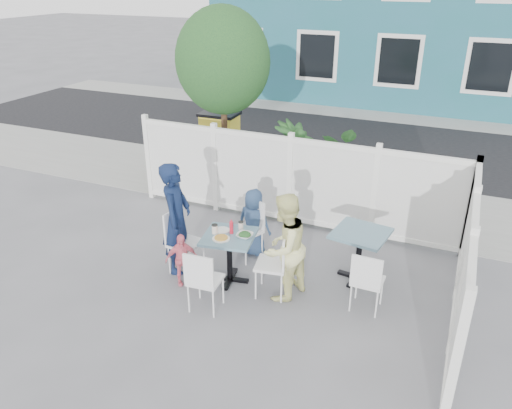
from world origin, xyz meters
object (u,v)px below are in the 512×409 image
at_px(main_table, 229,246).
at_px(chair_back, 250,224).
at_px(boy, 254,222).
at_px(spare_table, 360,243).
at_px(chair_right, 278,259).
at_px(chair_left, 181,236).
at_px(woman, 284,247).
at_px(toddler, 182,259).
at_px(utility_cabinet, 220,146).
at_px(man, 176,218).
at_px(chair_near, 203,277).

height_order(main_table, chair_back, chair_back).
bearing_deg(boy, spare_table, 179.38).
bearing_deg(boy, chair_right, 131.83).
distance_m(main_table, spare_table, 1.86).
height_order(chair_left, woman, woman).
relative_size(chair_left, toddler, 1.22).
bearing_deg(chair_back, utility_cabinet, -32.52).
xyz_separation_m(chair_right, man, (-1.60, 0.04, 0.29)).
bearing_deg(woman, spare_table, 150.65).
distance_m(spare_table, woman, 1.19).
bearing_deg(chair_back, chair_right, 156.67).
xyz_separation_m(man, boy, (0.85, 0.86, -0.30)).
bearing_deg(chair_back, toddler, 85.76).
bearing_deg(utility_cabinet, toddler, -71.70).
height_order(chair_right, chair_back, chair_right).
bearing_deg(chair_near, woman, 37.85).
bearing_deg(main_table, spare_table, 24.62).
distance_m(main_table, boy, 0.85).
bearing_deg(spare_table, main_table, -155.38).
height_order(chair_left, boy, boy).
bearing_deg(chair_near, toddler, 138.21).
bearing_deg(man, boy, -59.68).
distance_m(spare_table, toddler, 2.54).
xyz_separation_m(chair_back, toddler, (-0.57, -1.10, -0.15)).
relative_size(chair_near, toddler, 1.14).
relative_size(chair_left, woman, 0.63).
relative_size(main_table, man, 0.48).
xyz_separation_m(chair_left, woman, (1.62, -0.02, 0.20)).
distance_m(main_table, man, 0.89).
bearing_deg(chair_right, boy, 29.64).
bearing_deg(chair_right, spare_table, -58.83).
xyz_separation_m(utility_cabinet, chair_right, (2.76, -3.70, -0.11)).
distance_m(chair_left, boy, 1.17).
relative_size(chair_back, chair_near, 1.04).
xyz_separation_m(main_table, spare_table, (1.69, 0.77, 0.02)).
height_order(chair_right, chair_near, chair_right).
bearing_deg(chair_right, main_table, 76.39).
bearing_deg(utility_cabinet, woman, -53.61).
distance_m(chair_left, man, 0.29).
height_order(spare_table, boy, boy).
xyz_separation_m(chair_left, man, (-0.06, 0.01, 0.29)).
bearing_deg(chair_left, toddler, 38.11).
height_order(main_table, spare_table, spare_table).
height_order(chair_right, woman, woman).
xyz_separation_m(spare_table, chair_back, (-1.71, -0.01, -0.05)).
xyz_separation_m(chair_back, man, (-0.82, -0.77, 0.30)).
distance_m(utility_cabinet, chair_left, 3.87).
relative_size(chair_right, chair_back, 1.03).
bearing_deg(toddler, utility_cabinet, 66.96).
xyz_separation_m(utility_cabinet, main_table, (2.01, -3.65, -0.10)).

